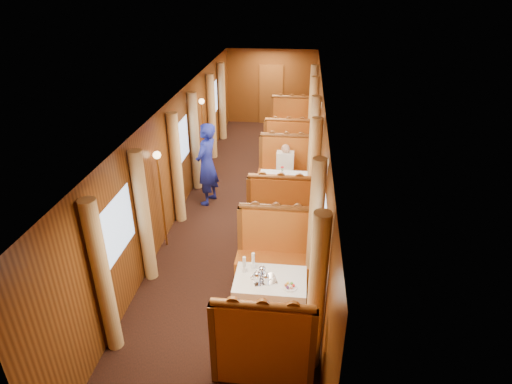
# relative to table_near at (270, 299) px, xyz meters

# --- Properties ---
(floor) EXTENTS (3.00, 12.00, 0.01)m
(floor) POSITION_rel_table_near_xyz_m (-0.75, 3.50, -0.38)
(floor) COLOR black
(floor) RESTS_ON ground
(ceiling) EXTENTS (3.00, 12.00, 0.01)m
(ceiling) POSITION_rel_table_near_xyz_m (-0.75, 3.50, 2.12)
(ceiling) COLOR silver
(ceiling) RESTS_ON wall_left
(wall_far) EXTENTS (3.00, 0.01, 2.50)m
(wall_far) POSITION_rel_table_near_xyz_m (-0.75, 9.50, 0.88)
(wall_far) COLOR brown
(wall_far) RESTS_ON floor
(wall_left) EXTENTS (0.01, 12.00, 2.50)m
(wall_left) POSITION_rel_table_near_xyz_m (-2.25, 3.50, 0.88)
(wall_left) COLOR brown
(wall_left) RESTS_ON floor
(wall_right) EXTENTS (0.01, 12.00, 2.50)m
(wall_right) POSITION_rel_table_near_xyz_m (0.75, 3.50, 0.88)
(wall_right) COLOR brown
(wall_right) RESTS_ON floor
(doorway_far) EXTENTS (0.80, 0.04, 2.00)m
(doorway_far) POSITION_rel_table_near_xyz_m (-0.75, 9.47, 0.62)
(doorway_far) COLOR brown
(doorway_far) RESTS_ON floor
(table_near) EXTENTS (1.05, 0.72, 0.75)m
(table_near) POSITION_rel_table_near_xyz_m (0.00, 0.00, 0.00)
(table_near) COLOR white
(table_near) RESTS_ON floor
(banquette_near_fwd) EXTENTS (1.30, 0.55, 1.34)m
(banquette_near_fwd) POSITION_rel_table_near_xyz_m (0.00, -1.01, 0.05)
(banquette_near_fwd) COLOR #A73812
(banquette_near_fwd) RESTS_ON floor
(banquette_near_aft) EXTENTS (1.30, 0.55, 1.34)m
(banquette_near_aft) POSITION_rel_table_near_xyz_m (0.00, 1.01, 0.05)
(banquette_near_aft) COLOR #A73812
(banquette_near_aft) RESTS_ON floor
(table_mid) EXTENTS (1.05, 0.72, 0.75)m
(table_mid) POSITION_rel_table_near_xyz_m (0.00, 3.50, 0.00)
(table_mid) COLOR white
(table_mid) RESTS_ON floor
(banquette_mid_fwd) EXTENTS (1.30, 0.55, 1.34)m
(banquette_mid_fwd) POSITION_rel_table_near_xyz_m (0.00, 2.49, 0.05)
(banquette_mid_fwd) COLOR #A73812
(banquette_mid_fwd) RESTS_ON floor
(banquette_mid_aft) EXTENTS (1.30, 0.55, 1.34)m
(banquette_mid_aft) POSITION_rel_table_near_xyz_m (0.00, 4.51, 0.05)
(banquette_mid_aft) COLOR #A73812
(banquette_mid_aft) RESTS_ON floor
(table_far) EXTENTS (1.05, 0.72, 0.75)m
(table_far) POSITION_rel_table_near_xyz_m (0.00, 7.00, 0.00)
(table_far) COLOR white
(table_far) RESTS_ON floor
(banquette_far_fwd) EXTENTS (1.30, 0.55, 1.34)m
(banquette_far_fwd) POSITION_rel_table_near_xyz_m (0.00, 5.99, 0.05)
(banquette_far_fwd) COLOR #A73812
(banquette_far_fwd) RESTS_ON floor
(banquette_far_aft) EXTENTS (1.30, 0.55, 1.34)m
(banquette_far_aft) POSITION_rel_table_near_xyz_m (0.00, 8.01, 0.05)
(banquette_far_aft) COLOR #A73812
(banquette_far_aft) RESTS_ON floor
(tea_tray) EXTENTS (0.41, 0.36, 0.01)m
(tea_tray) POSITION_rel_table_near_xyz_m (-0.08, -0.04, 0.38)
(tea_tray) COLOR silver
(tea_tray) RESTS_ON table_near
(teapot_left) EXTENTS (0.21, 0.18, 0.15)m
(teapot_left) POSITION_rel_table_near_xyz_m (-0.18, -0.11, 0.45)
(teapot_left) COLOR silver
(teapot_left) RESTS_ON tea_tray
(teapot_right) EXTENTS (0.17, 0.13, 0.13)m
(teapot_right) POSITION_rel_table_near_xyz_m (-0.06, -0.12, 0.44)
(teapot_right) COLOR silver
(teapot_right) RESTS_ON tea_tray
(teapot_back) EXTENTS (0.22, 0.19, 0.14)m
(teapot_back) POSITION_rel_table_near_xyz_m (-0.12, 0.03, 0.45)
(teapot_back) COLOR silver
(teapot_back) RESTS_ON tea_tray
(fruit_plate) EXTENTS (0.22, 0.22, 0.05)m
(fruit_plate) POSITION_rel_table_near_xyz_m (0.29, -0.16, 0.39)
(fruit_plate) COLOR white
(fruit_plate) RESTS_ON table_near
(cup_inboard) EXTENTS (0.08, 0.08, 0.26)m
(cup_inboard) POSITION_rel_table_near_xyz_m (-0.40, 0.12, 0.48)
(cup_inboard) COLOR white
(cup_inboard) RESTS_ON table_near
(cup_outboard) EXTENTS (0.08, 0.08, 0.26)m
(cup_outboard) POSITION_rel_table_near_xyz_m (-0.28, 0.23, 0.48)
(cup_outboard) COLOR white
(cup_outboard) RESTS_ON table_near
(rose_vase_mid) EXTENTS (0.06, 0.06, 0.36)m
(rose_vase_mid) POSITION_rel_table_near_xyz_m (-0.03, 3.50, 0.55)
(rose_vase_mid) COLOR silver
(rose_vase_mid) RESTS_ON table_mid
(rose_vase_far) EXTENTS (0.06, 0.06, 0.36)m
(rose_vase_far) POSITION_rel_table_near_xyz_m (-0.01, 7.03, 0.55)
(rose_vase_far) COLOR silver
(rose_vase_far) RESTS_ON table_far
(window_left_near) EXTENTS (0.01, 1.20, 0.90)m
(window_left_near) POSITION_rel_table_near_xyz_m (-2.24, 0.00, 1.07)
(window_left_near) COLOR #92ADD2
(window_left_near) RESTS_ON wall_left
(curtain_left_near_a) EXTENTS (0.22, 0.22, 2.35)m
(curtain_left_near_a) POSITION_rel_table_near_xyz_m (-2.13, -0.78, 0.80)
(curtain_left_near_a) COLOR tan
(curtain_left_near_a) RESTS_ON floor
(curtain_left_near_b) EXTENTS (0.22, 0.22, 2.35)m
(curtain_left_near_b) POSITION_rel_table_near_xyz_m (-2.13, 0.78, 0.80)
(curtain_left_near_b) COLOR tan
(curtain_left_near_b) RESTS_ON floor
(window_right_near) EXTENTS (0.01, 1.20, 0.90)m
(window_right_near) POSITION_rel_table_near_xyz_m (0.74, 0.00, 1.07)
(window_right_near) COLOR #92ADD2
(window_right_near) RESTS_ON wall_right
(curtain_right_near_a) EXTENTS (0.22, 0.22, 2.35)m
(curtain_right_near_a) POSITION_rel_table_near_xyz_m (0.63, -0.78, 0.80)
(curtain_right_near_a) COLOR tan
(curtain_right_near_a) RESTS_ON floor
(curtain_right_near_b) EXTENTS (0.22, 0.22, 2.35)m
(curtain_right_near_b) POSITION_rel_table_near_xyz_m (0.63, 0.78, 0.80)
(curtain_right_near_b) COLOR tan
(curtain_right_near_b) RESTS_ON floor
(window_left_mid) EXTENTS (0.01, 1.20, 0.90)m
(window_left_mid) POSITION_rel_table_near_xyz_m (-2.24, 3.50, 1.07)
(window_left_mid) COLOR #92ADD2
(window_left_mid) RESTS_ON wall_left
(curtain_left_mid_a) EXTENTS (0.22, 0.22, 2.35)m
(curtain_left_mid_a) POSITION_rel_table_near_xyz_m (-2.13, 2.72, 0.80)
(curtain_left_mid_a) COLOR tan
(curtain_left_mid_a) RESTS_ON floor
(curtain_left_mid_b) EXTENTS (0.22, 0.22, 2.35)m
(curtain_left_mid_b) POSITION_rel_table_near_xyz_m (-2.13, 4.28, 0.80)
(curtain_left_mid_b) COLOR tan
(curtain_left_mid_b) RESTS_ON floor
(window_right_mid) EXTENTS (0.01, 1.20, 0.90)m
(window_right_mid) POSITION_rel_table_near_xyz_m (0.74, 3.50, 1.07)
(window_right_mid) COLOR #92ADD2
(window_right_mid) RESTS_ON wall_right
(curtain_right_mid_a) EXTENTS (0.22, 0.22, 2.35)m
(curtain_right_mid_a) POSITION_rel_table_near_xyz_m (0.63, 2.72, 0.80)
(curtain_right_mid_a) COLOR tan
(curtain_right_mid_a) RESTS_ON floor
(curtain_right_mid_b) EXTENTS (0.22, 0.22, 2.35)m
(curtain_right_mid_b) POSITION_rel_table_near_xyz_m (0.63, 4.28, 0.80)
(curtain_right_mid_b) COLOR tan
(curtain_right_mid_b) RESTS_ON floor
(window_left_far) EXTENTS (0.01, 1.20, 0.90)m
(window_left_far) POSITION_rel_table_near_xyz_m (-2.24, 7.00, 1.07)
(window_left_far) COLOR #92ADD2
(window_left_far) RESTS_ON wall_left
(curtain_left_far_a) EXTENTS (0.22, 0.22, 2.35)m
(curtain_left_far_a) POSITION_rel_table_near_xyz_m (-2.13, 6.22, 0.80)
(curtain_left_far_a) COLOR tan
(curtain_left_far_a) RESTS_ON floor
(curtain_left_far_b) EXTENTS (0.22, 0.22, 2.35)m
(curtain_left_far_b) POSITION_rel_table_near_xyz_m (-2.13, 7.78, 0.80)
(curtain_left_far_b) COLOR tan
(curtain_left_far_b) RESTS_ON floor
(window_right_far) EXTENTS (0.01, 1.20, 0.90)m
(window_right_far) POSITION_rel_table_near_xyz_m (0.74, 7.00, 1.07)
(window_right_far) COLOR #92ADD2
(window_right_far) RESTS_ON wall_right
(curtain_right_far_a) EXTENTS (0.22, 0.22, 2.35)m
(curtain_right_far_a) POSITION_rel_table_near_xyz_m (0.63, 6.22, 0.80)
(curtain_right_far_a) COLOR tan
(curtain_right_far_a) RESTS_ON floor
(curtain_right_far_b) EXTENTS (0.22, 0.22, 2.35)m
(curtain_right_far_b) POSITION_rel_table_near_xyz_m (0.63, 7.78, 0.80)
(curtain_right_far_b) COLOR tan
(curtain_right_far_b) RESTS_ON floor
(sconce_left_fore) EXTENTS (0.14, 0.14, 1.95)m
(sconce_left_fore) POSITION_rel_table_near_xyz_m (-2.15, 1.75, 1.01)
(sconce_left_fore) COLOR #BF8C3F
(sconce_left_fore) RESTS_ON floor
(sconce_right_fore) EXTENTS (0.14, 0.14, 1.95)m
(sconce_right_fore) POSITION_rel_table_near_xyz_m (0.65, 1.75, 1.01)
(sconce_right_fore) COLOR #BF8C3F
(sconce_right_fore) RESTS_ON floor
(sconce_left_aft) EXTENTS (0.14, 0.14, 1.95)m
(sconce_left_aft) POSITION_rel_table_near_xyz_m (-2.15, 5.25, 1.01)
(sconce_left_aft) COLOR #BF8C3F
(sconce_left_aft) RESTS_ON floor
(sconce_right_aft) EXTENTS (0.14, 0.14, 1.95)m
(sconce_right_aft) POSITION_rel_table_near_xyz_m (0.65, 5.25, 1.01)
(sconce_right_aft) COLOR #BF8C3F
(sconce_right_aft) RESTS_ON floor
(steward) EXTENTS (0.61, 0.78, 1.88)m
(steward) POSITION_rel_table_near_xyz_m (-1.70, 3.55, 0.57)
(steward) COLOR navy
(steward) RESTS_ON floor
(passenger) EXTENTS (0.40, 0.44, 0.76)m
(passenger) POSITION_rel_table_near_xyz_m (-0.00, 4.23, 0.37)
(passenger) COLOR beige
(passenger) RESTS_ON banquette_mid_aft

